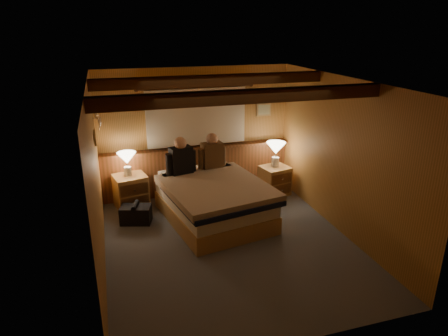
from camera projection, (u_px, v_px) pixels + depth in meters
name	position (u px, v px, depth m)	size (l,w,h in m)	color
floor	(229.00, 243.00, 6.01)	(4.20, 4.20, 0.00)	#484D56
ceiling	(230.00, 82.00, 5.20)	(4.20, 4.20, 0.00)	tan
wall_back	(196.00, 132.00, 7.50)	(3.60, 3.60, 0.00)	#BB8243
wall_left	(96.00, 182.00, 5.12)	(4.20, 4.20, 0.00)	#BB8243
wall_right	(342.00, 157.00, 6.10)	(4.20, 4.20, 0.00)	#BB8243
wall_front	(298.00, 242.00, 3.72)	(3.60, 3.60, 0.00)	#BB8243
wainscot	(198.00, 169.00, 7.68)	(3.60, 0.23, 0.94)	brown
curtain_window	(196.00, 116.00, 7.32)	(2.18, 0.09, 1.11)	#422610
ceiling_beams	(227.00, 87.00, 5.36)	(3.60, 1.65, 0.16)	#422610
coat_rail	(98.00, 120.00, 6.40)	(0.05, 0.55, 0.24)	white
framed_print	(264.00, 110.00, 7.72)	(0.30, 0.04, 0.25)	tan
bed	(214.00, 201.00, 6.63)	(1.82, 2.19, 0.67)	tan
nightstand_left	(131.00, 191.00, 7.12)	(0.64, 0.59, 0.60)	tan
nightstand_right	(275.00, 181.00, 7.67)	(0.59, 0.55, 0.55)	tan
lamp_left	(127.00, 159.00, 6.92)	(0.33, 0.33, 0.43)	silver
lamp_right	(276.00, 150.00, 7.51)	(0.36, 0.36, 0.47)	silver
person_left	(181.00, 158.00, 6.86)	(0.54, 0.30, 0.67)	black
person_right	(212.00, 153.00, 7.15)	(0.54, 0.27, 0.66)	#533921
duffel_bag	(136.00, 214.00, 6.59)	(0.56, 0.42, 0.35)	black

